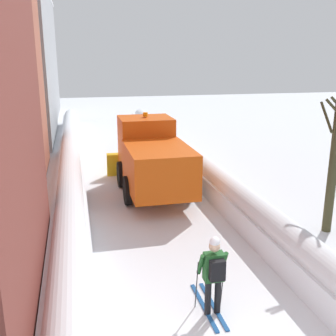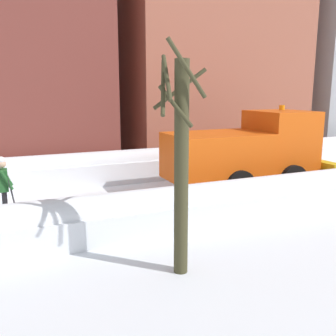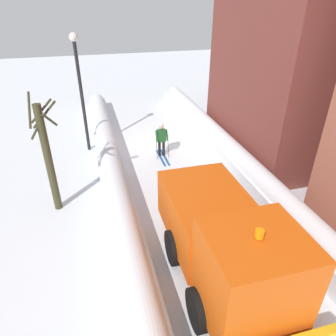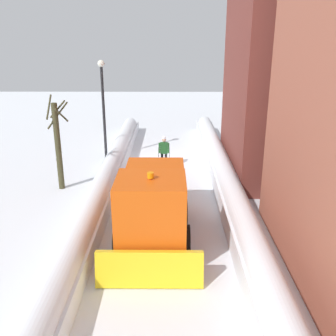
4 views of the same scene
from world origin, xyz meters
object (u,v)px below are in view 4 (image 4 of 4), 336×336
plow_truck (153,202)px  traffic_light_pole (242,117)px  street_lamp (103,99)px  bare_tree_near (58,144)px  skier (164,150)px

plow_truck → traffic_light_pole: (-4.22, -6.55, 1.74)m
street_lamp → bare_tree_near: street_lamp is taller
traffic_light_pole → street_lamp: street_lamp is taller
traffic_light_pole → bare_tree_near: 9.13m
skier → traffic_light_pole: (-3.97, 1.62, 2.22)m
skier → bare_tree_near: size_ratio=0.40×
skier → traffic_light_pole: bearing=157.8°
bare_tree_near → traffic_light_pole: bearing=-169.8°
street_lamp → skier: bearing=154.5°
plow_truck → street_lamp: 10.65m
plow_truck → skier: (-0.25, -8.17, -0.48)m
skier → bare_tree_near: bearing=33.1°
plow_truck → bare_tree_near: size_ratio=1.32×
skier → plow_truck: bearing=88.2°
street_lamp → bare_tree_near: (1.38, 4.95, -1.36)m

